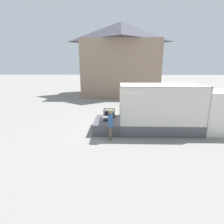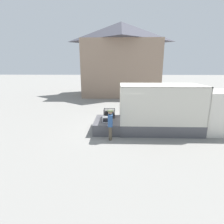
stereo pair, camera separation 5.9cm
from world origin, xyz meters
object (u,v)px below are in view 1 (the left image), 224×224
object	(u,v)px
portable_generator	(110,114)
worker_person	(110,122)
box_truck	(190,115)
microwave	(107,119)

from	to	relation	value
portable_generator	worker_person	distance (m)	2.06
portable_generator	box_truck	bearing A→B (deg)	-5.28
portable_generator	microwave	bearing A→B (deg)	-97.79
microwave	portable_generator	bearing A→B (deg)	82.21
portable_generator	worker_person	bearing A→B (deg)	-86.27
microwave	box_truck	bearing A→B (deg)	5.32
box_truck	microwave	world-z (taller)	box_truck
box_truck	portable_generator	bearing A→B (deg)	174.72
box_truck	portable_generator	distance (m)	4.97
box_truck	microwave	distance (m)	5.10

